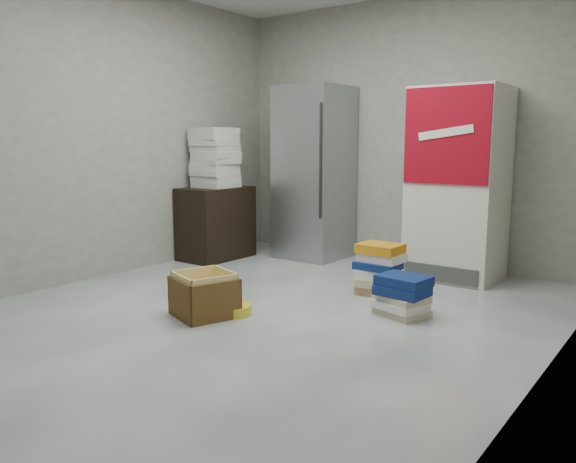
% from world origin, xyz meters
% --- Properties ---
extents(ground, '(5.00, 5.00, 0.00)m').
position_xyz_m(ground, '(0.00, 0.00, 0.00)').
color(ground, silver).
rests_on(ground, ground).
extents(room_shell, '(4.04, 5.04, 2.82)m').
position_xyz_m(room_shell, '(0.00, 0.00, 1.80)').
color(room_shell, '#A19C91').
rests_on(room_shell, ground).
extents(steel_fridge, '(0.70, 0.72, 1.90)m').
position_xyz_m(steel_fridge, '(-0.90, 2.13, 0.95)').
color(steel_fridge, '#A0A2A7').
rests_on(steel_fridge, ground).
extents(coke_cooler, '(0.80, 0.73, 1.80)m').
position_xyz_m(coke_cooler, '(0.75, 2.12, 0.90)').
color(coke_cooler, silver).
rests_on(coke_cooler, ground).
extents(wood_shelf, '(0.50, 0.80, 0.80)m').
position_xyz_m(wood_shelf, '(-1.73, 1.40, 0.40)').
color(wood_shelf, black).
rests_on(wood_shelf, ground).
extents(supply_box_stack, '(0.44, 0.44, 0.65)m').
position_xyz_m(supply_box_stack, '(-1.72, 1.40, 1.12)').
color(supply_box_stack, beige).
rests_on(supply_box_stack, wood_shelf).
extents(phonebook_stack_main, '(0.41, 0.35, 0.44)m').
position_xyz_m(phonebook_stack_main, '(0.46, 1.14, 0.22)').
color(phonebook_stack_main, tan).
rests_on(phonebook_stack_main, ground).
extents(phonebook_stack_side, '(0.43, 0.39, 0.31)m').
position_xyz_m(phonebook_stack_side, '(0.89, 0.69, 0.15)').
color(phonebook_stack_side, '#C4AE8C').
rests_on(phonebook_stack_side, ground).
extents(cardboard_box, '(0.52, 0.52, 0.33)m').
position_xyz_m(cardboard_box, '(-0.30, -0.20, 0.14)').
color(cardboard_box, yellow).
rests_on(cardboard_box, ground).
extents(bucket_lid, '(0.34, 0.34, 0.07)m').
position_xyz_m(bucket_lid, '(-0.15, -0.04, 0.04)').
color(bucket_lid, yellow).
rests_on(bucket_lid, ground).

